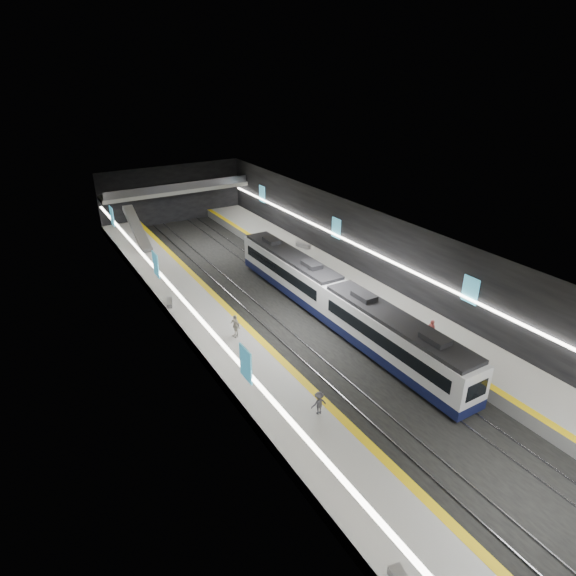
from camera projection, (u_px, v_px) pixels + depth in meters
ground at (309, 328)px, 41.63m from camera, size 70.00×70.00×0.00m
ceiling at (311, 241)px, 38.19m from camera, size 20.00×70.00×0.04m
wall_left at (197, 316)px, 35.27m from camera, size 0.04×70.00×8.00m
wall_right at (400, 263)px, 44.55m from camera, size 0.04×70.00×8.00m
wall_back at (172, 194)px, 67.00m from camera, size 20.00×0.04×8.00m
platform_left at (230, 347)px, 37.94m from camera, size 5.00×70.00×1.00m
tile_surface_left at (230, 342)px, 37.72m from camera, size 5.00×70.00×0.02m
tactile_strip_left at (255, 334)px, 38.74m from camera, size 0.60×70.00×0.02m
platform_right at (377, 302)px, 44.90m from camera, size 5.00×70.00×1.00m
tile_surface_right at (377, 298)px, 44.68m from camera, size 5.00×70.00×0.02m
tactile_strip_right at (358, 303)px, 43.65m from camera, size 0.60×70.00×0.02m
rails at (309, 327)px, 41.61m from camera, size 6.52×70.00×0.12m
train at (335, 300)px, 41.70m from camera, size 2.69×30.05×3.60m
ad_posters at (304, 277)px, 40.47m from camera, size 19.94×53.50×2.20m
cove_light_left at (199, 318)px, 35.45m from camera, size 0.25×68.60×0.12m
cove_light_right at (399, 265)px, 44.54m from camera, size 0.25×68.60×0.12m
mezzanine_bridge at (177, 190)px, 64.95m from camera, size 20.00×3.00×1.50m
escalator at (137, 228)px, 57.03m from camera, size 1.20×7.50×3.92m
bench_left_far at (170, 303)px, 43.34m from camera, size 0.96×1.71×0.40m
bench_right_far at (303, 246)px, 56.48m from camera, size 1.08×1.93×0.46m
passenger_right_a at (431, 331)px, 37.41m from camera, size 0.60×0.77×1.87m
passenger_left_a at (235, 326)px, 38.03m from camera, size 0.70×1.20×1.93m
passenger_left_b at (319, 403)px, 29.77m from camera, size 1.08×0.69×1.59m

